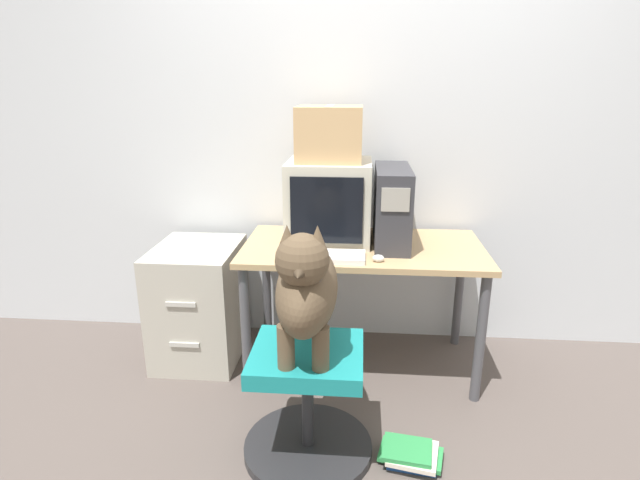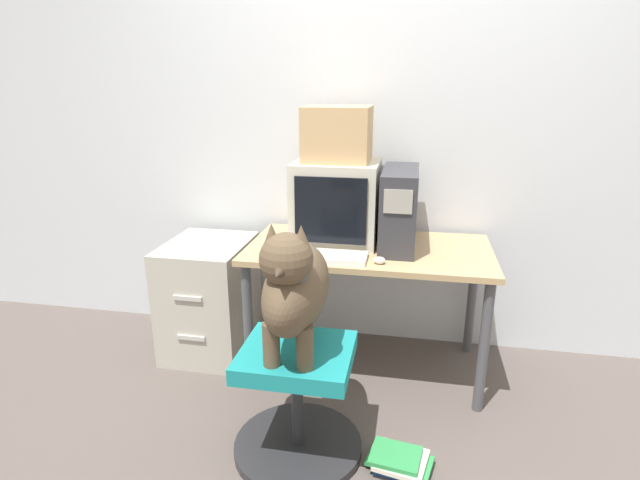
% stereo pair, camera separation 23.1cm
% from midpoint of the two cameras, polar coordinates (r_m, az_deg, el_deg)
% --- Properties ---
extents(ground_plane, '(12.00, 12.00, 0.00)m').
position_cam_midpoint_polar(ground_plane, '(2.64, 1.89, -17.79)').
color(ground_plane, '#564C47').
extents(wall_back, '(8.00, 0.05, 2.60)m').
position_cam_midpoint_polar(wall_back, '(2.90, 2.93, 13.03)').
color(wall_back, silver).
rests_on(wall_back, ground_plane).
extents(desk, '(1.26, 0.67, 0.71)m').
position_cam_midpoint_polar(desk, '(2.65, 2.40, -2.50)').
color(desk, tan).
rests_on(desk, ground_plane).
extents(crt_monitor, '(0.44, 0.43, 0.43)m').
position_cam_midpoint_polar(crt_monitor, '(2.66, -1.43, 4.46)').
color(crt_monitor, beige).
rests_on(crt_monitor, desk).
extents(pc_tower, '(0.18, 0.49, 0.40)m').
position_cam_midpoint_polar(pc_tower, '(2.61, 5.72, 3.82)').
color(pc_tower, '#333338').
rests_on(pc_tower, desk).
extents(keyboard, '(0.41, 0.17, 0.03)m').
position_cam_midpoint_polar(keyboard, '(2.42, -2.42, -1.87)').
color(keyboard, silver).
rests_on(keyboard, desk).
extents(computer_mouse, '(0.06, 0.04, 0.04)m').
position_cam_midpoint_polar(computer_mouse, '(2.38, 3.93, -2.14)').
color(computer_mouse, silver).
rests_on(computer_mouse, desk).
extents(office_chair, '(0.55, 0.55, 0.50)m').
position_cam_midpoint_polar(office_chair, '(2.21, -4.58, -18.15)').
color(office_chair, '#262628').
rests_on(office_chair, ground_plane).
extents(dog, '(0.24, 0.58, 0.56)m').
position_cam_midpoint_polar(dog, '(1.94, -5.00, -5.35)').
color(dog, brown).
rests_on(dog, office_chair).
extents(filing_cabinet, '(0.45, 0.56, 0.66)m').
position_cam_midpoint_polar(filing_cabinet, '(2.97, -15.83, -6.90)').
color(filing_cabinet, '#B7B2A3').
rests_on(filing_cabinet, ground_plane).
extents(cardboard_box, '(0.33, 0.32, 0.28)m').
position_cam_midpoint_polar(cardboard_box, '(2.61, -1.48, 12.03)').
color(cardboard_box, tan).
rests_on(cardboard_box, crt_monitor).
extents(book_stack_floor, '(0.29, 0.23, 0.08)m').
position_cam_midpoint_polar(book_stack_floor, '(2.29, 7.25, -23.22)').
color(book_stack_floor, '#1E4C9E').
rests_on(book_stack_floor, ground_plane).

